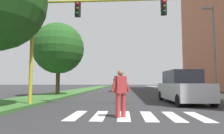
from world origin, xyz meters
TOP-DOWN VIEW (x-y plane):
  - ground_plane at (0.00, 30.00)m, footprint 140.00×140.00m
  - crosswalk at (0.00, 6.82)m, footprint 4.95×2.20m
  - median_strip at (-6.67, 28.00)m, footprint 3.29×64.00m
  - tree_mid at (-6.47, 16.72)m, footprint 4.68×4.68m
  - sidewalk_right at (7.62, 28.00)m, footprint 3.00×64.00m
  - traffic_light_gantry at (-2.93, 9.31)m, footprint 8.26×0.30m
  - street_lamp_right at (7.02, 15.87)m, footprint 1.02×0.24m
  - pedestrian_performer at (-0.56, 6.48)m, footprint 0.69×0.44m
  - suv_crossing at (3.09, 11.46)m, footprint 2.19×4.69m
  - sedan_midblock at (-1.01, 26.26)m, footprint 2.08×4.68m

SIDE VIEW (x-z plane):
  - ground_plane at x=0.00m, z-range 0.00..0.00m
  - crosswalk at x=0.00m, z-range 0.00..0.01m
  - median_strip at x=-6.67m, z-range 0.00..0.15m
  - sidewalk_right at x=7.62m, z-range 0.00..0.15m
  - sedan_midblock at x=-1.01m, z-range -0.07..1.70m
  - suv_crossing at x=3.09m, z-range -0.05..1.92m
  - pedestrian_performer at x=-0.56m, z-range 0.09..1.78m
  - traffic_light_gantry at x=-2.93m, z-range 1.33..7.33m
  - tree_mid at x=-6.47m, z-range 1.09..7.66m
  - street_lamp_right at x=7.02m, z-range 0.84..8.34m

